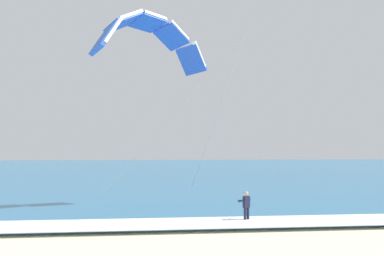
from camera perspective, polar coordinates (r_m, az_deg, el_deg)
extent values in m
cube|color=teal|center=(79.54, -2.69, -5.69)|extent=(200.00, 120.00, 0.20)
cube|color=white|center=(21.24, 7.82, -12.88)|extent=(200.00, 3.12, 0.04)
ellipsoid|color=#E04C38|center=(21.90, 7.63, -13.10)|extent=(1.00, 1.45, 0.05)
cube|color=black|center=(22.10, 7.49, -12.89)|extent=(0.17, 0.12, 0.04)
cube|color=black|center=(21.67, 7.78, -13.09)|extent=(0.17, 0.12, 0.04)
cylinder|color=#191E38|center=(21.77, 7.42, -12.11)|extent=(0.14, 0.14, 0.84)
cylinder|color=#191E38|center=(21.89, 7.83, -12.05)|extent=(0.14, 0.14, 0.84)
cube|color=#191E38|center=(21.73, 7.61, -10.21)|extent=(0.39, 0.33, 0.60)
sphere|color=tan|center=(21.68, 7.61, -9.05)|extent=(0.22, 0.22, 0.22)
cylinder|color=#191E38|center=(21.73, 6.97, -10.08)|extent=(0.30, 0.50, 0.22)
cylinder|color=#191E38|center=(21.96, 7.71, -10.00)|extent=(0.30, 0.50, 0.22)
cylinder|color=black|center=(22.01, 6.98, -9.98)|extent=(0.51, 0.27, 0.04)
cube|color=#3F3F42|center=(21.85, 7.41, -10.75)|extent=(0.14, 0.12, 0.10)
cube|color=blue|center=(29.55, -0.07, 9.51)|extent=(2.34, 1.94, 2.09)
cube|color=white|center=(29.17, 1.01, 10.24)|extent=(1.11, 1.05, 1.75)
cube|color=blue|center=(28.94, -2.87, 12.66)|extent=(2.63, 2.43, 1.58)
cube|color=white|center=(28.55, -1.81, 13.46)|extent=(1.50, 1.45, 1.13)
cube|color=blue|center=(27.72, -6.25, 14.48)|extent=(2.66, 2.65, 0.70)
cube|color=white|center=(27.32, -5.19, 15.35)|extent=(1.64, 1.56, 0.25)
cube|color=blue|center=(26.11, -9.60, 14.45)|extent=(2.43, 2.60, 1.58)
cube|color=white|center=(25.68, -8.54, 15.39)|extent=(1.52, 1.42, 1.13)
cube|color=blue|center=(24.42, -12.11, 12.25)|extent=(1.91, 2.33, 2.09)
cube|color=white|center=(23.96, -11.04, 13.23)|extent=(1.10, 1.06, 1.75)
cylinder|color=#B2B2B7|center=(25.40, 3.30, 1.21)|extent=(2.21, 7.43, 9.08)
cylinder|color=#B2B2B7|center=(22.48, -2.61, 1.75)|extent=(7.79, 2.21, 9.09)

